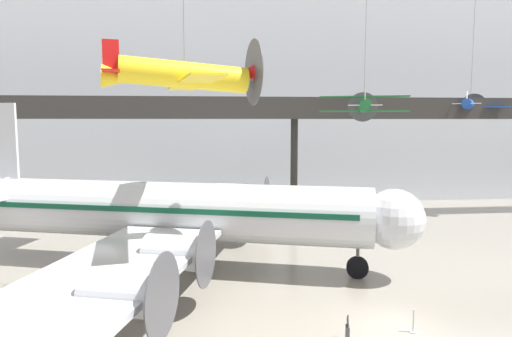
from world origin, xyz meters
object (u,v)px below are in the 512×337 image
(info_sign_pedestal, at_px, (347,331))
(suspended_plane_green_biplane, at_px, (364,105))
(stanchion_barrier, at_px, (413,325))
(suspended_plane_yellow_lowwing, at_px, (184,76))
(suspended_plane_blue_trainer, at_px, (470,104))
(airliner_silver_main, at_px, (169,211))

(info_sign_pedestal, bearing_deg, suspended_plane_green_biplane, 83.03)
(suspended_plane_green_biplane, bearing_deg, stanchion_barrier, -174.17)
(suspended_plane_green_biplane, bearing_deg, suspended_plane_yellow_lowwing, 149.57)
(suspended_plane_blue_trainer, bearing_deg, info_sign_pedestal, 179.46)
(suspended_plane_yellow_lowwing, distance_m, stanchion_barrier, 15.96)
(suspended_plane_yellow_lowwing, bearing_deg, info_sign_pedestal, -48.96)
(airliner_silver_main, relative_size, suspended_plane_blue_trainer, 3.02)
(suspended_plane_green_biplane, xyz_separation_m, stanchion_barrier, (-3.52, -17.45, -10.24))
(airliner_silver_main, bearing_deg, suspended_plane_green_biplane, 41.66)
(airliner_silver_main, height_order, stanchion_barrier, airliner_silver_main)
(airliner_silver_main, distance_m, suspended_plane_green_biplane, 17.99)
(suspended_plane_blue_trainer, height_order, info_sign_pedestal, suspended_plane_blue_trainer)
(suspended_plane_blue_trainer, xyz_separation_m, info_sign_pedestal, (-19.53, -24.33, -10.46))
(info_sign_pedestal, bearing_deg, stanchion_barrier, 23.19)
(airliner_silver_main, height_order, info_sign_pedestal, airliner_silver_main)
(suspended_plane_green_biplane, bearing_deg, suspended_plane_blue_trainer, -46.51)
(airliner_silver_main, relative_size, suspended_plane_green_biplane, 2.93)
(suspended_plane_yellow_lowwing, xyz_separation_m, info_sign_pedestal, (6.96, -5.56, -11.15))
(suspended_plane_yellow_lowwing, bearing_deg, suspended_plane_green_biplane, 32.00)
(airliner_silver_main, bearing_deg, info_sign_pedestal, -36.22)
(suspended_plane_green_biplane, relative_size, info_sign_pedestal, 9.83)
(suspended_plane_yellow_lowwing, bearing_deg, suspended_plane_blue_trainer, 24.97)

